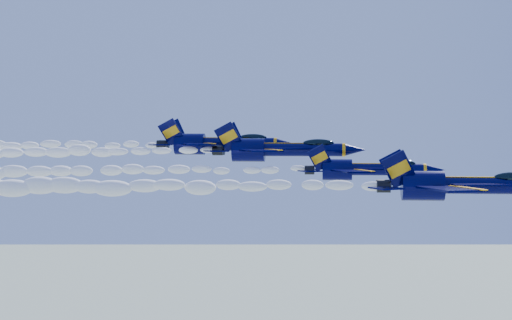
# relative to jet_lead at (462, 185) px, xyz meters

# --- Properties ---
(jet_lead) EXTENTS (19.20, 15.75, 7.14)m
(jet_lead) POSITION_rel_jet_lead_xyz_m (0.00, 0.00, 0.00)
(jet_lead) COLOR #000131
(smoke_trail_jet_lead) EXTENTS (57.49, 2.45, 2.20)m
(smoke_trail_jet_lead) POSITION_rel_jet_lead_xyz_m (-36.95, -0.00, -0.48)
(smoke_trail_jet_lead) COLOR white
(jet_second) EXTENTS (15.99, 13.12, 5.94)m
(jet_second) POSITION_rel_jet_lead_xyz_m (-8.94, 11.66, 0.94)
(jet_second) COLOR #000131
(smoke_trail_jet_second) EXTENTS (57.49, 2.04, 1.83)m
(smoke_trail_jet_second) POSITION_rel_jet_lead_xyz_m (-44.52, 11.66, 0.48)
(smoke_trail_jet_second) COLOR white
(jet_third) EXTENTS (19.35, 15.87, 7.19)m
(jet_third) POSITION_rel_jet_lead_xyz_m (-19.46, 18.66, 3.05)
(jet_third) COLOR #000131
(smoke_trail_jet_third) EXTENTS (57.49, 2.47, 2.22)m
(smoke_trail_jet_third) POSITION_rel_jet_lead_xyz_m (-56.48, 18.66, 2.57)
(smoke_trail_jet_third) COLOR white
(jet_fourth) EXTENTS (18.70, 15.34, 6.95)m
(jet_fourth) POSITION_rel_jet_lead_xyz_m (-28.20, 23.62, 3.73)
(jet_fourth) COLOR #000131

